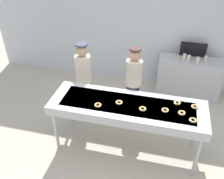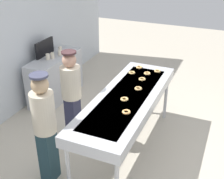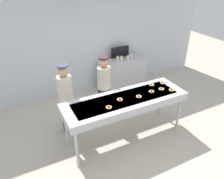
% 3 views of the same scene
% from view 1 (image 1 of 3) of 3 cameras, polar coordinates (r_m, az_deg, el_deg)
% --- Properties ---
extents(ground_plane, '(16.00, 16.00, 0.00)m').
position_cam_1_polar(ground_plane, '(4.75, 3.13, -12.94)').
color(ground_plane, beige).
extents(back_wall, '(8.00, 0.12, 3.14)m').
position_cam_1_polar(back_wall, '(5.98, 8.37, 15.24)').
color(back_wall, silver).
rests_on(back_wall, ground).
extents(fryer_conveyor, '(2.59, 0.83, 1.00)m').
position_cam_1_polar(fryer_conveyor, '(4.12, 3.53, -4.24)').
color(fryer_conveyor, '#B7BABF').
rests_on(fryer_conveyor, ground).
extents(glazed_donut_0, '(0.14, 0.14, 0.03)m').
position_cam_1_polar(glazed_donut_0, '(4.07, 1.63, -3.01)').
color(glazed_donut_0, '#E6B569').
rests_on(glazed_donut_0, fryer_conveyor).
extents(glazed_donut_1, '(0.15, 0.15, 0.03)m').
position_cam_1_polar(glazed_donut_1, '(4.02, -3.26, -3.60)').
color(glazed_donut_1, '#EFAD5F').
rests_on(glazed_donut_1, fryer_conveyor).
extents(glazed_donut_2, '(0.12, 0.12, 0.03)m').
position_cam_1_polar(glazed_donut_2, '(4.21, 14.79, -2.96)').
color(glazed_donut_2, '#DEB668').
rests_on(glazed_donut_2, fryer_conveyor).
extents(glazed_donut_3, '(0.15, 0.15, 0.03)m').
position_cam_1_polar(glazed_donut_3, '(4.00, 12.15, -4.68)').
color(glazed_donut_3, tan).
rests_on(glazed_donut_3, fryer_conveyor).
extents(glazed_donut_4, '(0.17, 0.17, 0.03)m').
position_cam_1_polar(glazed_donut_4, '(3.97, 7.07, -4.45)').
color(glazed_donut_4, '#DEAC67').
rests_on(glazed_donut_4, fryer_conveyor).
extents(glazed_donut_5, '(0.16, 0.16, 0.03)m').
position_cam_1_polar(glazed_donut_5, '(4.20, 18.55, -3.76)').
color(glazed_donut_5, '#EEB367').
rests_on(glazed_donut_5, fryer_conveyor).
extents(glazed_donut_6, '(0.15, 0.15, 0.03)m').
position_cam_1_polar(glazed_donut_6, '(4.01, 15.78, -5.22)').
color(glazed_donut_6, '#EDB86B').
rests_on(glazed_donut_6, fryer_conveyor).
extents(glazed_donut_7, '(0.12, 0.12, 0.03)m').
position_cam_1_polar(glazed_donut_7, '(3.92, 18.16, -6.74)').
color(glazed_donut_7, '#DEB56D').
rests_on(glazed_donut_7, fryer_conveyor).
extents(worker_baker, '(0.31, 0.31, 1.63)m').
position_cam_1_polar(worker_baker, '(4.96, -6.49, 2.77)').
color(worker_baker, '#1F3943').
rests_on(worker_baker, ground).
extents(worker_assistant, '(0.32, 0.32, 1.58)m').
position_cam_1_polar(worker_assistant, '(4.90, 4.98, 2.11)').
color(worker_assistant, '#2B2D48').
rests_on(worker_assistant, ground).
extents(prep_counter, '(1.42, 0.50, 0.93)m').
position_cam_1_polar(prep_counter, '(6.03, 17.20, 2.58)').
color(prep_counter, '#B7BABF').
rests_on(prep_counter, ground).
extents(paper_cup_0, '(0.08, 0.08, 0.12)m').
position_cam_1_polar(paper_cup_0, '(5.78, 16.37, 7.35)').
color(paper_cup_0, beige).
rests_on(paper_cup_0, prep_counter).
extents(paper_cup_1, '(0.08, 0.08, 0.12)m').
position_cam_1_polar(paper_cup_1, '(5.72, 19.20, 6.51)').
color(paper_cup_1, beige).
rests_on(paper_cup_1, prep_counter).
extents(paper_cup_2, '(0.08, 0.08, 0.12)m').
position_cam_1_polar(paper_cup_2, '(5.83, 20.82, 6.67)').
color(paper_cup_2, beige).
rests_on(paper_cup_2, prep_counter).
extents(paper_cup_3, '(0.08, 0.08, 0.12)m').
position_cam_1_polar(paper_cup_3, '(5.75, 17.26, 7.00)').
color(paper_cup_3, beige).
rests_on(paper_cup_3, prep_counter).
extents(menu_display, '(0.58, 0.04, 0.33)m').
position_cam_1_polar(menu_display, '(5.92, 18.20, 8.76)').
color(menu_display, black).
rests_on(menu_display, prep_counter).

